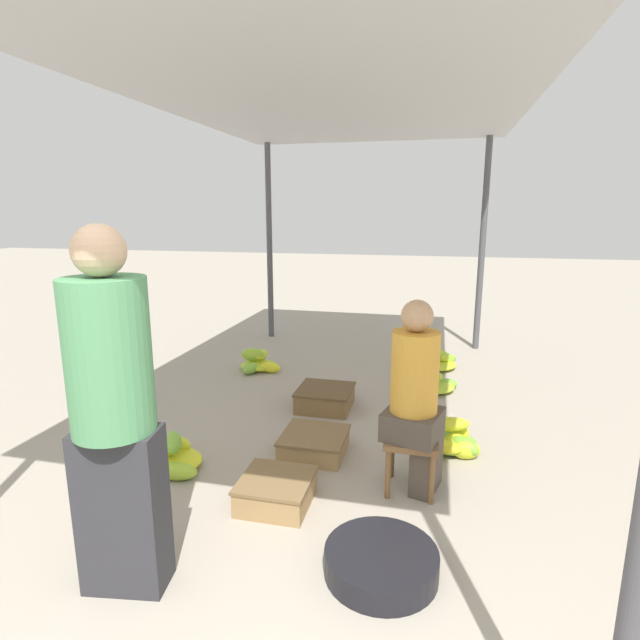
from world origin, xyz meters
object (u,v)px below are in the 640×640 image
object	(u,v)px
banana_pile_right_2	(452,440)
crate_far	(276,491)
stool	(412,447)
crate_mid	(314,444)
banana_pile_right_1	(429,382)
banana_pile_right_0	(431,361)
basin_black	(381,562)
vendor_foreground	(114,411)
banana_pile_left_0	(169,457)
banana_pile_left_1	(258,362)
vendor_seated	(417,396)
crate_near	(325,398)

from	to	relation	value
banana_pile_right_2	crate_far	xyz separation A→B (m)	(-1.09, -1.00, 0.01)
stool	banana_pile_right_2	size ratio (longest dim) A/B	0.73
crate_mid	banana_pile_right_1	bearing A→B (deg)	63.52
banana_pile_right_0	basin_black	bearing A→B (deg)	-92.95
vendor_foreground	basin_black	world-z (taller)	vendor_foreground
banana_pile_right_1	banana_pile_left_0	bearing A→B (deg)	-130.72
banana_pile_left_1	crate_mid	world-z (taller)	banana_pile_left_1
basin_black	banana_pile_right_0	distance (m)	3.58
vendor_seated	banana_pile_right_2	world-z (taller)	vendor_seated
crate_far	banana_pile_left_0	bearing A→B (deg)	163.66
banana_pile_left_0	vendor_foreground	bearing A→B (deg)	-69.51
banana_pile_left_0	crate_far	size ratio (longest dim) A/B	1.19
basin_black	banana_pile_right_1	xyz separation A→B (m)	(0.17, 2.80, 0.01)
vendor_seated	banana_pile_right_1	xyz separation A→B (m)	(0.06, 1.96, -0.58)
banana_pile_left_1	crate_far	distance (m)	2.74
vendor_seated	crate_far	distance (m)	1.07
banana_pile_left_0	basin_black	bearing A→B (deg)	-24.46
vendor_foreground	vendor_seated	distance (m)	1.79
basin_black	stool	bearing A→B (deg)	83.32
banana_pile_right_1	crate_far	size ratio (longest dim) A/B	1.37
stool	banana_pile_right_0	xyz separation A→B (m)	(0.09, 2.74, -0.23)
banana_pile_right_0	crate_far	distance (m)	3.23
vendor_seated	crate_far	size ratio (longest dim) A/B	2.89
vendor_seated	crate_far	world-z (taller)	vendor_seated
vendor_foreground	banana_pile_right_2	distance (m)	2.55
crate_far	crate_near	bearing A→B (deg)	91.72
vendor_seated	banana_pile_right_0	size ratio (longest dim) A/B	2.02
vendor_foreground	stool	bearing A→B (deg)	42.32
crate_far	banana_pile_left_1	bearing A→B (deg)	112.68
stool	banana_pile_right_1	xyz separation A→B (m)	(0.08, 1.97, -0.22)
banana_pile_left_0	crate_mid	xyz separation A→B (m)	(0.97, 0.44, 0.00)
vendor_foreground	banana_pile_right_2	world-z (taller)	vendor_foreground
crate_mid	crate_near	bearing A→B (deg)	97.59
basin_black	vendor_seated	bearing A→B (deg)	82.20
vendor_foreground	banana_pile_right_1	distance (m)	3.54
vendor_seated	crate_near	xyz separation A→B (m)	(-0.87, 1.23, -0.56)
crate_near	banana_pile_right_0	bearing A→B (deg)	57.91
stool	basin_black	bearing A→B (deg)	-96.68
stool	banana_pile_right_2	bearing A→B (deg)	66.51
banana_pile_left_1	crate_near	size ratio (longest dim) A/B	1.01
stool	vendor_seated	xyz separation A→B (m)	(0.02, 0.00, 0.35)
banana_pile_left_1	banana_pile_right_2	size ratio (longest dim) A/B	0.99
vendor_foreground	banana_pile_right_2	bearing A→B (deg)	49.12
banana_pile_left_0	crate_mid	distance (m)	1.06
vendor_seated	banana_pile_left_0	world-z (taller)	vendor_seated
banana_pile_left_0	banana_pile_right_2	distance (m)	2.11
vendor_seated	banana_pile_right_1	world-z (taller)	vendor_seated
crate_mid	banana_pile_right_0	bearing A→B (deg)	71.13
banana_pile_right_2	crate_near	xyz separation A→B (m)	(-1.13, 0.60, 0.02)
banana_pile_left_1	banana_pile_right_0	xyz separation A→B (m)	(1.95, 0.58, -0.02)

